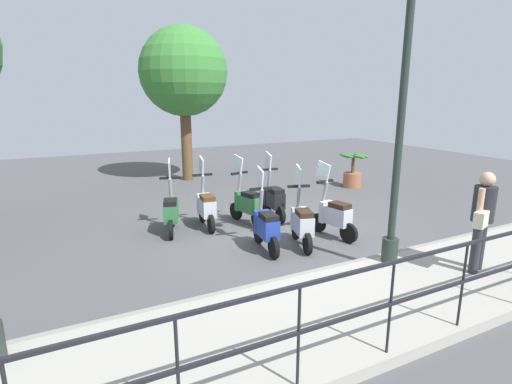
{
  "coord_description": "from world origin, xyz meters",
  "views": [
    {
      "loc": [
        -6.93,
        4.11,
        2.87
      ],
      "look_at": [
        0.2,
        0.5,
        0.9
      ],
      "focal_mm": 28.0,
      "sensor_mm": 36.0,
      "label": 1
    }
  ],
  "objects_px": {
    "tree_distant": "(184,72)",
    "scooter_far_0": "(273,198)",
    "potted_palm": "(352,173)",
    "pedestrian_with_bag": "(482,215)",
    "scooter_far_2": "(206,206)",
    "scooter_far_1": "(247,203)",
    "scooter_near_0": "(334,215)",
    "scooter_far_3": "(171,211)",
    "scooter_near_1": "(302,222)",
    "scooter_near_2": "(266,226)",
    "lamp_post_near": "(400,135)"
  },
  "relations": [
    {
      "from": "tree_distant",
      "to": "scooter_far_0",
      "type": "xyz_separation_m",
      "value": [
        -5.17,
        -0.47,
        -3.06
      ]
    },
    {
      "from": "potted_palm",
      "to": "pedestrian_with_bag",
      "type": "bearing_deg",
      "value": 156.78
    },
    {
      "from": "potted_palm",
      "to": "scooter_far_2",
      "type": "bearing_deg",
      "value": 106.8
    },
    {
      "from": "scooter_far_1",
      "to": "scooter_near_0",
      "type": "bearing_deg",
      "value": -154.73
    },
    {
      "from": "scooter_far_2",
      "to": "scooter_near_0",
      "type": "bearing_deg",
      "value": -123.89
    },
    {
      "from": "pedestrian_with_bag",
      "to": "scooter_far_0",
      "type": "bearing_deg",
      "value": -2.45
    },
    {
      "from": "scooter_near_0",
      "to": "scooter_far_3",
      "type": "distance_m",
      "value": 3.38
    },
    {
      "from": "scooter_near_1",
      "to": "scooter_far_0",
      "type": "bearing_deg",
      "value": 4.91
    },
    {
      "from": "tree_distant",
      "to": "scooter_near_0",
      "type": "height_order",
      "value": "tree_distant"
    },
    {
      "from": "scooter_far_2",
      "to": "scooter_far_3",
      "type": "distance_m",
      "value": 0.78
    },
    {
      "from": "scooter_near_1",
      "to": "scooter_far_0",
      "type": "xyz_separation_m",
      "value": [
        1.81,
        -0.39,
        0.0
      ]
    },
    {
      "from": "potted_palm",
      "to": "scooter_near_0",
      "type": "relative_size",
      "value": 0.69
    },
    {
      "from": "scooter_near_2",
      "to": "scooter_far_0",
      "type": "relative_size",
      "value": 1.0
    },
    {
      "from": "tree_distant",
      "to": "scooter_far_1",
      "type": "bearing_deg",
      "value": 177.11
    },
    {
      "from": "lamp_post_near",
      "to": "scooter_near_1",
      "type": "height_order",
      "value": "lamp_post_near"
    },
    {
      "from": "tree_distant",
      "to": "scooter_near_2",
      "type": "relative_size",
      "value": 3.25
    },
    {
      "from": "tree_distant",
      "to": "scooter_near_1",
      "type": "distance_m",
      "value": 7.62
    },
    {
      "from": "scooter_near_1",
      "to": "scooter_far_2",
      "type": "xyz_separation_m",
      "value": [
        1.89,
        1.25,
        0.0
      ]
    },
    {
      "from": "pedestrian_with_bag",
      "to": "potted_palm",
      "type": "bearing_deg",
      "value": -42.06
    },
    {
      "from": "scooter_far_1",
      "to": "scooter_far_2",
      "type": "height_order",
      "value": "same"
    },
    {
      "from": "scooter_near_0",
      "to": "scooter_far_2",
      "type": "distance_m",
      "value": 2.75
    },
    {
      "from": "scooter_near_1",
      "to": "scooter_far_1",
      "type": "distance_m",
      "value": 1.75
    },
    {
      "from": "scooter_far_3",
      "to": "scooter_near_0",
      "type": "bearing_deg",
      "value": -104.38
    },
    {
      "from": "scooter_near_0",
      "to": "scooter_near_1",
      "type": "relative_size",
      "value": 1.0
    },
    {
      "from": "scooter_near_0",
      "to": "scooter_far_2",
      "type": "bearing_deg",
      "value": 38.96
    },
    {
      "from": "potted_palm",
      "to": "scooter_near_2",
      "type": "distance_m",
      "value": 6.0
    },
    {
      "from": "lamp_post_near",
      "to": "tree_distant",
      "type": "bearing_deg",
      "value": 5.4
    },
    {
      "from": "pedestrian_with_bag",
      "to": "potted_palm",
      "type": "height_order",
      "value": "pedestrian_with_bag"
    },
    {
      "from": "lamp_post_near",
      "to": "tree_distant",
      "type": "xyz_separation_m",
      "value": [
        8.53,
        0.81,
        1.3
      ]
    },
    {
      "from": "scooter_near_2",
      "to": "scooter_near_1",
      "type": "bearing_deg",
      "value": -92.35
    },
    {
      "from": "tree_distant",
      "to": "scooter_near_1",
      "type": "relative_size",
      "value": 3.25
    },
    {
      "from": "pedestrian_with_bag",
      "to": "potted_palm",
      "type": "xyz_separation_m",
      "value": [
        6.0,
        -2.57,
        -0.63
      ]
    },
    {
      "from": "pedestrian_with_bag",
      "to": "scooter_far_2",
      "type": "relative_size",
      "value": 1.03
    },
    {
      "from": "scooter_far_0",
      "to": "scooter_far_2",
      "type": "height_order",
      "value": "same"
    },
    {
      "from": "scooter_far_0",
      "to": "scooter_near_2",
      "type": "bearing_deg",
      "value": 152.18
    },
    {
      "from": "potted_palm",
      "to": "lamp_post_near",
      "type": "bearing_deg",
      "value": 145.58
    },
    {
      "from": "pedestrian_with_bag",
      "to": "scooter_far_1",
      "type": "bearing_deg",
      "value": 6.64
    },
    {
      "from": "scooter_far_2",
      "to": "scooter_far_1",
      "type": "bearing_deg",
      "value": -94.67
    },
    {
      "from": "potted_palm",
      "to": "scooter_near_1",
      "type": "bearing_deg",
      "value": 130.02
    },
    {
      "from": "scooter_near_2",
      "to": "scooter_far_1",
      "type": "distance_m",
      "value": 1.63
    },
    {
      "from": "scooter_near_0",
      "to": "scooter_near_2",
      "type": "distance_m",
      "value": 1.57
    },
    {
      "from": "scooter_near_0",
      "to": "scooter_far_0",
      "type": "bearing_deg",
      "value": 4.34
    },
    {
      "from": "tree_distant",
      "to": "scooter_near_1",
      "type": "bearing_deg",
      "value": -179.38
    },
    {
      "from": "scooter_near_2",
      "to": "scooter_far_1",
      "type": "height_order",
      "value": "same"
    },
    {
      "from": "scooter_near_2",
      "to": "scooter_far_0",
      "type": "bearing_deg",
      "value": -25.45
    },
    {
      "from": "scooter_far_1",
      "to": "scooter_far_0",
      "type": "bearing_deg",
      "value": -94.72
    },
    {
      "from": "potted_palm",
      "to": "scooter_near_2",
      "type": "height_order",
      "value": "scooter_near_2"
    },
    {
      "from": "scooter_far_2",
      "to": "lamp_post_near",
      "type": "bearing_deg",
      "value": -143.93
    },
    {
      "from": "scooter_far_0",
      "to": "potted_palm",
      "type": "bearing_deg",
      "value": -60.06
    },
    {
      "from": "scooter_near_1",
      "to": "scooter_far_0",
      "type": "height_order",
      "value": "same"
    }
  ]
}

